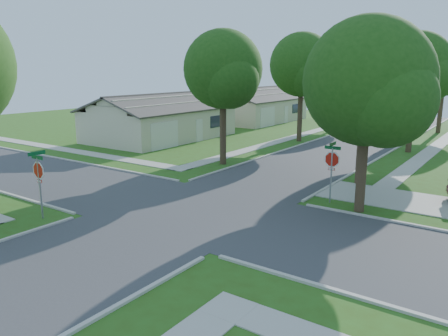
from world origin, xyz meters
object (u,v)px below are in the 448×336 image
(stop_sign_ne, at_px, (332,162))
(tree_w_far, at_px, (352,77))
(tree_w_mid, at_px, (302,68))
(tree_e_far, at_px, (445,73))
(house_nw_near, at_px, (161,122))
(car_curb_east, at_px, (402,123))
(car_curb_west, at_px, (384,114))
(tree_w_near, at_px, (224,73))
(tree_ne_corner, at_px, (369,88))
(stop_sign_sw, at_px, (39,173))
(tree_e_mid, at_px, (417,71))
(tree_e_near, at_px, (366,83))
(house_nw_far, at_px, (255,109))

(stop_sign_ne, height_order, tree_w_far, tree_w_far)
(tree_w_mid, bearing_deg, tree_e_far, 54.15)
(house_nw_near, height_order, car_curb_east, house_nw_near)
(car_curb_east, bearing_deg, car_curb_west, 117.86)
(tree_w_near, relative_size, tree_ne_corner, 1.04)
(stop_sign_sw, relative_size, tree_e_mid, 0.32)
(car_curb_west, bearing_deg, tree_e_far, 131.73)
(tree_ne_corner, bearing_deg, stop_sign_sw, -141.16)
(stop_sign_ne, bearing_deg, tree_e_mid, 89.80)
(tree_w_near, distance_m, tree_w_mid, 12.01)
(tree_e_near, bearing_deg, tree_e_far, 90.00)
(tree_ne_corner, bearing_deg, tree_e_near, 108.53)
(tree_e_near, distance_m, tree_e_far, 25.00)
(tree_w_far, xyz_separation_m, car_curb_east, (5.85, -0.36, -4.74))
(stop_sign_ne, distance_m, tree_e_far, 29.57)
(tree_w_far, bearing_deg, tree_e_near, -69.39)
(tree_e_mid, bearing_deg, tree_e_near, -90.03)
(tree_e_near, xyz_separation_m, tree_e_far, (0.00, 25.00, 0.34))
(tree_w_mid, height_order, house_nw_far, tree_w_mid)
(house_nw_near, bearing_deg, tree_ne_corner, -25.77)
(tree_ne_corner, bearing_deg, car_curb_west, 103.79)
(tree_e_mid, distance_m, tree_w_mid, 9.40)
(stop_sign_sw, xyz_separation_m, tree_w_near, (0.06, 13.71, 4.08))
(house_nw_near, bearing_deg, tree_e_far, 42.50)
(stop_sign_ne, bearing_deg, car_curb_west, 101.60)
(tree_ne_corner, height_order, car_curb_west, tree_ne_corner)
(tree_ne_corner, distance_m, house_nw_near, 25.15)
(tree_e_near, bearing_deg, house_nw_near, 163.89)
(tree_e_mid, bearing_deg, tree_w_near, -128.08)
(stop_sign_sw, xyz_separation_m, house_nw_near, (-11.29, 19.70, -0.51))
(stop_sign_sw, distance_m, car_curb_east, 38.81)
(stop_sign_ne, distance_m, car_curb_east, 29.18)
(house_nw_near, bearing_deg, house_nw_far, 90.00)
(tree_w_mid, height_order, car_curb_west, tree_w_mid)
(tree_e_far, xyz_separation_m, car_curb_west, (-7.95, 9.17, -5.33))
(tree_e_mid, distance_m, car_curb_west, 24.21)
(house_nw_far, distance_m, car_curb_west, 17.01)
(tree_w_near, bearing_deg, tree_e_far, 69.40)
(tree_e_far, height_order, house_nw_near, tree_e_far)
(house_nw_far, xyz_separation_m, car_curb_west, (12.79, 11.18, -0.87))
(house_nw_near, relative_size, house_nw_far, 1.00)
(tree_w_near, bearing_deg, tree_e_near, -0.00)
(car_curb_east, bearing_deg, stop_sign_sw, -95.67)
(tree_w_near, height_order, house_nw_near, tree_w_near)
(tree_e_near, xyz_separation_m, tree_w_mid, (-9.39, 12.00, 0.85))
(tree_w_mid, height_order, car_curb_east, tree_w_mid)
(tree_w_mid, height_order, tree_ne_corner, tree_w_mid)
(tree_w_far, bearing_deg, car_curb_west, 81.01)
(tree_ne_corner, bearing_deg, tree_e_far, 93.09)
(stop_sign_ne, xyz_separation_m, tree_w_near, (-9.34, 4.31, 4.08))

